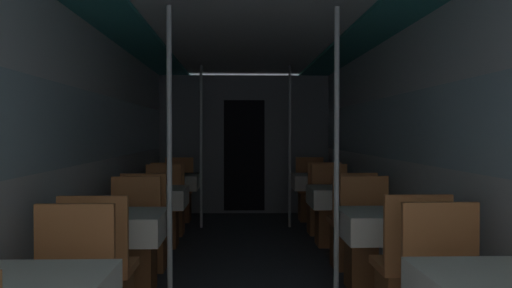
# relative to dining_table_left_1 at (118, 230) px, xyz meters

# --- Properties ---
(wall_left) EXTENTS (0.05, 10.29, 2.17)m
(wall_left) POSITION_rel_dining_table_left_1_xyz_m (-0.40, 0.97, 0.53)
(wall_left) COLOR silver
(wall_left) RESTS_ON ground_plane
(wall_right) EXTENTS (0.05, 10.29, 2.17)m
(wall_right) POSITION_rel_dining_table_left_1_xyz_m (2.31, 0.97, 0.53)
(wall_right) COLOR silver
(wall_right) RESTS_ON ground_plane
(ceiling_panel) EXTENTS (2.71, 10.29, 0.07)m
(ceiling_panel) POSITION_rel_dining_table_left_1_xyz_m (0.95, 0.97, 1.62)
(ceiling_panel) COLOR silver
(ceiling_panel) RESTS_ON wall_left
(bulkhead_far) EXTENTS (2.66, 0.09, 2.17)m
(bulkhead_far) POSITION_rel_dining_table_left_1_xyz_m (0.95, 4.95, 0.49)
(bulkhead_far) COLOR slate
(bulkhead_far) RESTS_ON ground_plane
(dining_table_left_1) EXTENTS (0.64, 0.64, 0.71)m
(dining_table_left_1) POSITION_rel_dining_table_left_1_xyz_m (0.00, 0.00, 0.00)
(dining_table_left_1) COLOR #4C4C51
(dining_table_left_1) RESTS_ON ground_plane
(chair_left_far_1) EXTENTS (0.41, 0.41, 0.91)m
(chair_left_far_1) POSITION_rel_dining_table_left_1_xyz_m (0.00, 0.55, -0.30)
(chair_left_far_1) COLOR #9C5B31
(chair_left_far_1) RESTS_ON ground_plane
(support_pole_left_1) EXTENTS (0.04, 0.04, 2.17)m
(support_pole_left_1) POSITION_rel_dining_table_left_1_xyz_m (0.36, 0.00, 0.50)
(support_pole_left_1) COLOR silver
(support_pole_left_1) RESTS_ON ground_plane
(dining_table_left_2) EXTENTS (0.64, 0.64, 0.71)m
(dining_table_left_2) POSITION_rel_dining_table_left_1_xyz_m (0.00, 1.79, 0.00)
(dining_table_left_2) COLOR #4C4C51
(dining_table_left_2) RESTS_ON ground_plane
(chair_left_near_2) EXTENTS (0.41, 0.41, 0.91)m
(chair_left_near_2) POSITION_rel_dining_table_left_1_xyz_m (0.00, 1.24, -0.30)
(chair_left_near_2) COLOR #9C5B31
(chair_left_near_2) RESTS_ON ground_plane
(chair_left_far_2) EXTENTS (0.41, 0.41, 0.91)m
(chair_left_far_2) POSITION_rel_dining_table_left_1_xyz_m (0.00, 2.34, -0.30)
(chair_left_far_2) COLOR #9C5B31
(chair_left_far_2) RESTS_ON ground_plane
(dining_table_left_3) EXTENTS (0.64, 0.64, 0.71)m
(dining_table_left_3) POSITION_rel_dining_table_left_1_xyz_m (0.00, 3.59, 0.00)
(dining_table_left_3) COLOR #4C4C51
(dining_table_left_3) RESTS_ON ground_plane
(chair_left_near_3) EXTENTS (0.41, 0.41, 0.91)m
(chair_left_near_3) POSITION_rel_dining_table_left_1_xyz_m (0.00, 3.03, -0.30)
(chair_left_near_3) COLOR #9C5B31
(chair_left_near_3) RESTS_ON ground_plane
(chair_left_far_3) EXTENTS (0.41, 0.41, 0.91)m
(chair_left_far_3) POSITION_rel_dining_table_left_1_xyz_m (0.00, 4.14, -0.30)
(chair_left_far_3) COLOR #9C5B31
(chair_left_far_3) RESTS_ON ground_plane
(support_pole_left_3) EXTENTS (0.04, 0.04, 2.17)m
(support_pole_left_3) POSITION_rel_dining_table_left_1_xyz_m (0.36, 3.59, 0.50)
(support_pole_left_3) COLOR silver
(support_pole_left_3) RESTS_ON ground_plane
(dining_table_right_1) EXTENTS (0.64, 0.64, 0.71)m
(dining_table_right_1) POSITION_rel_dining_table_left_1_xyz_m (1.91, 0.00, 0.00)
(dining_table_right_1) COLOR #4C4C51
(dining_table_right_1) RESTS_ON ground_plane
(chair_right_far_1) EXTENTS (0.41, 0.41, 0.91)m
(chair_right_far_1) POSITION_rel_dining_table_left_1_xyz_m (1.91, 0.55, -0.30)
(chair_right_far_1) COLOR #9C5B31
(chair_right_far_1) RESTS_ON ground_plane
(support_pole_right_1) EXTENTS (0.04, 0.04, 2.17)m
(support_pole_right_1) POSITION_rel_dining_table_left_1_xyz_m (1.55, 0.00, 0.50)
(support_pole_right_1) COLOR silver
(support_pole_right_1) RESTS_ON ground_plane
(dining_table_right_2) EXTENTS (0.64, 0.64, 0.71)m
(dining_table_right_2) POSITION_rel_dining_table_left_1_xyz_m (1.91, 1.79, 0.00)
(dining_table_right_2) COLOR #4C4C51
(dining_table_right_2) RESTS_ON ground_plane
(chair_right_near_2) EXTENTS (0.41, 0.41, 0.91)m
(chair_right_near_2) POSITION_rel_dining_table_left_1_xyz_m (1.91, 1.24, -0.30)
(chair_right_near_2) COLOR #9C5B31
(chair_right_near_2) RESTS_ON ground_plane
(chair_right_far_2) EXTENTS (0.41, 0.41, 0.91)m
(chair_right_far_2) POSITION_rel_dining_table_left_1_xyz_m (1.91, 2.34, -0.30)
(chair_right_far_2) COLOR #9C5B31
(chair_right_far_2) RESTS_ON ground_plane
(dining_table_right_3) EXTENTS (0.64, 0.64, 0.71)m
(dining_table_right_3) POSITION_rel_dining_table_left_1_xyz_m (1.91, 3.59, 0.00)
(dining_table_right_3) COLOR #4C4C51
(dining_table_right_3) RESTS_ON ground_plane
(chair_right_near_3) EXTENTS (0.41, 0.41, 0.91)m
(chair_right_near_3) POSITION_rel_dining_table_left_1_xyz_m (1.91, 3.03, -0.30)
(chair_right_near_3) COLOR #9C5B31
(chair_right_near_3) RESTS_ON ground_plane
(chair_right_far_3) EXTENTS (0.41, 0.41, 0.91)m
(chair_right_far_3) POSITION_rel_dining_table_left_1_xyz_m (1.91, 4.14, -0.30)
(chair_right_far_3) COLOR #9C5B31
(chair_right_far_3) RESTS_ON ground_plane
(support_pole_right_3) EXTENTS (0.04, 0.04, 2.17)m
(support_pole_right_3) POSITION_rel_dining_table_left_1_xyz_m (1.55, 3.59, 0.50)
(support_pole_right_3) COLOR silver
(support_pole_right_3) RESTS_ON ground_plane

